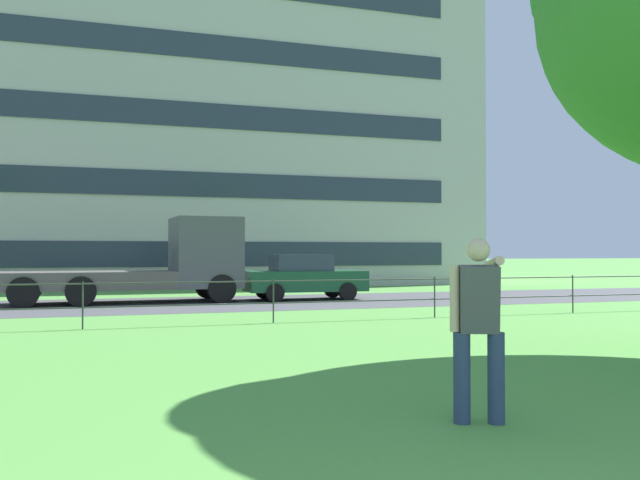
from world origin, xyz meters
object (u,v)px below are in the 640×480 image
at_px(car_dark_green_right, 304,277).
at_px(apartment_building_background, 152,128).
at_px(flatbed_truck_left, 160,264).
at_px(person_thrower, 478,323).

relative_size(car_dark_green_right, apartment_building_background, 0.12).
relative_size(flatbed_truck_left, car_dark_green_right, 1.83).
distance_m(flatbed_truck_left, car_dark_green_right, 4.78).
bearing_deg(car_dark_green_right, apartment_building_background, 106.80).
bearing_deg(flatbed_truck_left, apartment_building_background, 86.56).
relative_size(flatbed_truck_left, apartment_building_background, 0.23).
bearing_deg(apartment_building_background, flatbed_truck_left, -93.44).
bearing_deg(person_thrower, flatbed_truck_left, 94.51).
distance_m(person_thrower, car_dark_green_right, 16.89).
relative_size(person_thrower, flatbed_truck_left, 0.24).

